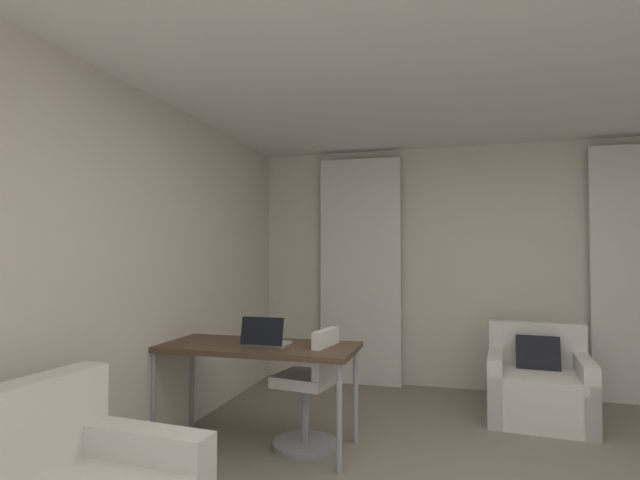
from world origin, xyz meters
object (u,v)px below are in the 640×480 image
desk (257,352)px  laptop (266,339)px  armchair (539,387)px  desk_chair (310,394)px

desk → laptop: (0.08, -0.03, 0.11)m
armchair → desk_chair: (-1.74, -1.13, 0.11)m
armchair → desk: 2.49m
desk → desk_chair: size_ratio=1.70×
armchair → laptop: 2.45m
armchair → desk: armchair is taller
desk → laptop: bearing=-20.9°
armchair → laptop: size_ratio=2.76×
desk_chair → laptop: size_ratio=2.73×
laptop → armchair: bearing=31.4°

